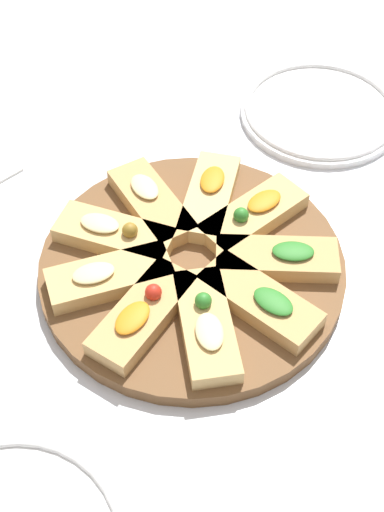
% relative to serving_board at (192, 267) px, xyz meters
% --- Properties ---
extents(ground_plane, '(3.00, 3.00, 0.00)m').
position_rel_serving_board_xyz_m(ground_plane, '(0.00, 0.00, -0.01)').
color(ground_plane, silver).
extents(serving_board, '(0.37, 0.37, 0.02)m').
position_rel_serving_board_xyz_m(serving_board, '(0.00, 0.00, 0.00)').
color(serving_board, brown).
rests_on(serving_board, ground_plane).
extents(focaccia_slice_0, '(0.11, 0.15, 0.04)m').
position_rel_serving_board_xyz_m(focaccia_slice_0, '(0.04, -0.09, 0.02)').
color(focaccia_slice_0, tan).
rests_on(focaccia_slice_0, serving_board).
extents(focaccia_slice_1, '(0.15, 0.11, 0.03)m').
position_rel_serving_board_xyz_m(focaccia_slice_1, '(0.09, -0.05, 0.02)').
color(focaccia_slice_1, tan).
rests_on(focaccia_slice_1, serving_board).
extents(focaccia_slice_2, '(0.15, 0.08, 0.04)m').
position_rel_serving_board_xyz_m(focaccia_slice_2, '(0.10, 0.02, 0.02)').
color(focaccia_slice_2, tan).
rests_on(focaccia_slice_2, serving_board).
extents(focaccia_slice_3, '(0.13, 0.15, 0.04)m').
position_rel_serving_board_xyz_m(focaccia_slice_3, '(0.06, 0.08, 0.02)').
color(focaccia_slice_3, tan).
rests_on(focaccia_slice_3, serving_board).
extents(focaccia_slice_4, '(0.06, 0.15, 0.03)m').
position_rel_serving_board_xyz_m(focaccia_slice_4, '(-0.01, 0.10, 0.02)').
color(focaccia_slice_4, tan).
rests_on(focaccia_slice_4, serving_board).
extents(focaccia_slice_5, '(0.14, 0.14, 0.03)m').
position_rel_serving_board_xyz_m(focaccia_slice_5, '(-0.07, 0.07, 0.02)').
color(focaccia_slice_5, tan).
rests_on(focaccia_slice_5, serving_board).
extents(focaccia_slice_6, '(0.15, 0.07, 0.04)m').
position_rel_serving_board_xyz_m(focaccia_slice_6, '(-0.10, 0.01, 0.02)').
color(focaccia_slice_6, tan).
rests_on(focaccia_slice_6, serving_board).
extents(focaccia_slice_7, '(0.15, 0.12, 0.03)m').
position_rel_serving_board_xyz_m(focaccia_slice_7, '(-0.09, -0.05, 0.02)').
color(focaccia_slice_7, '#DBB775').
rests_on(focaccia_slice_7, serving_board).
extents(focaccia_slice_8, '(0.09, 0.15, 0.03)m').
position_rel_serving_board_xyz_m(focaccia_slice_8, '(-0.03, -0.10, 0.02)').
color(focaccia_slice_8, tan).
rests_on(focaccia_slice_8, serving_board).
extents(plate_left, '(0.23, 0.23, 0.02)m').
position_rel_serving_board_xyz_m(plate_left, '(-0.34, -0.07, -0.00)').
color(plate_left, white).
rests_on(plate_left, ground_plane).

